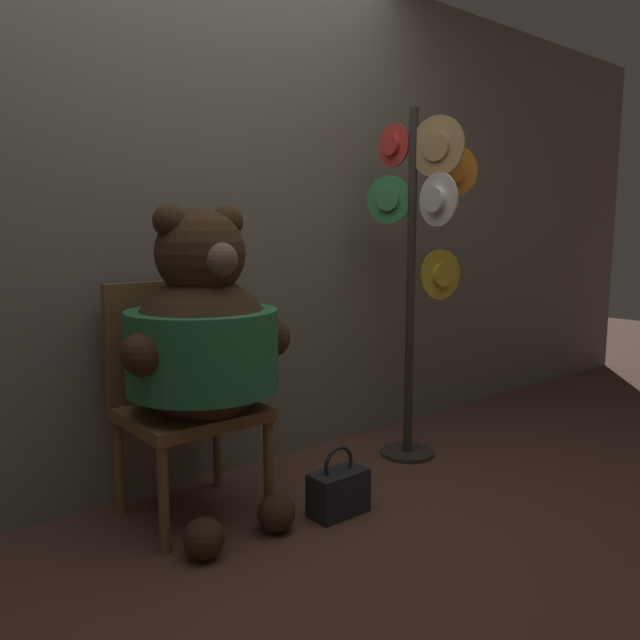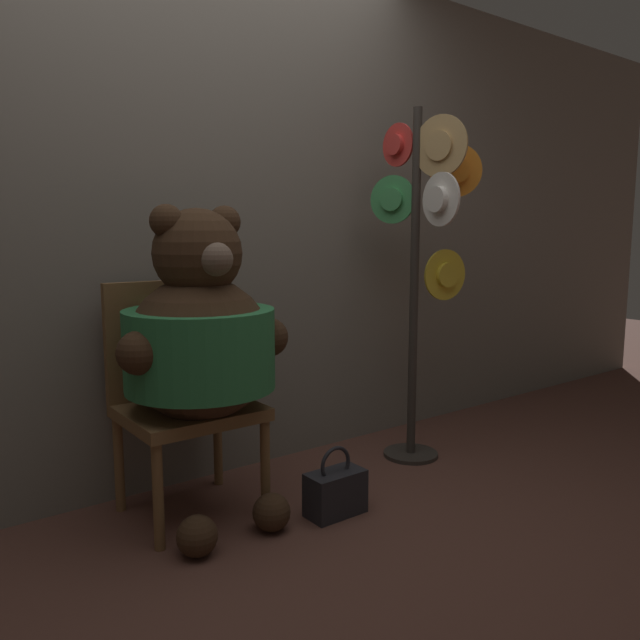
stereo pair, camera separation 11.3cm
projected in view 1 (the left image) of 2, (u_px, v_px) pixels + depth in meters
The scene contains 6 objects.
ground_plane at pixel (255, 523), 2.49m from camera, with size 14.00×14.00×0.00m, color brown.
wall_back at pixel (177, 213), 2.76m from camera, with size 8.00×0.10×2.47m.
chair at pixel (182, 390), 2.55m from camera, with size 0.52×0.47×0.95m.
teddy_bear at pixel (203, 340), 2.41m from camera, with size 0.71×0.63×1.26m.
hat_display_rack at pixel (422, 243), 3.10m from camera, with size 0.46×0.55×1.75m.
handbag_on_ground at pixel (339, 491), 2.56m from camera, with size 0.24×0.13×0.29m.
Camera 1 is at (-1.29, -1.97, 1.16)m, focal length 35.00 mm.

